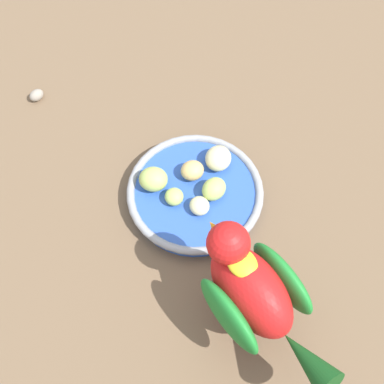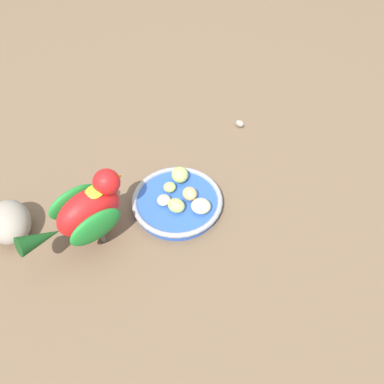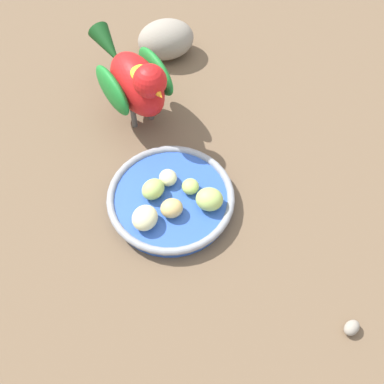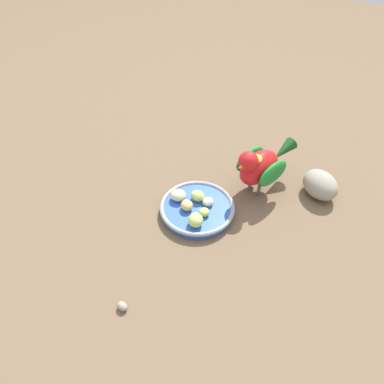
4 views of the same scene
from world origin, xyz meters
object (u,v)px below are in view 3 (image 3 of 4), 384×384
at_px(feeding_bowl, 171,199).
at_px(parrot, 136,80).
at_px(apple_piece_3, 142,216).
at_px(apple_piece_5, 209,199).
at_px(apple_piece_4, 190,186).
at_px(pebble_0, 352,328).
at_px(apple_piece_0, 168,178).
at_px(apple_piece_1, 153,189).
at_px(apple_piece_2, 171,209).
at_px(rock_large, 166,39).

xyz_separation_m(feeding_bowl, parrot, (-0.10, -0.15, 0.07)).
bearing_deg(feeding_bowl, parrot, -123.42).
distance_m(apple_piece_3, apple_piece_5, 0.10).
bearing_deg(apple_piece_4, feeding_bowl, -29.57).
height_order(feeding_bowl, pebble_0, feeding_bowl).
distance_m(feeding_bowl, apple_piece_0, 0.03).
xyz_separation_m(apple_piece_1, apple_piece_3, (0.04, 0.02, 0.00)).
bearing_deg(apple_piece_4, apple_piece_2, 3.83).
relative_size(apple_piece_2, apple_piece_4, 1.24).
xyz_separation_m(apple_piece_0, apple_piece_4, (-0.01, 0.04, 0.00)).
height_order(apple_piece_3, apple_piece_4, apple_piece_3).
bearing_deg(parrot, apple_piece_4, -4.08).
bearing_deg(apple_piece_1, apple_piece_2, 77.62).
bearing_deg(apple_piece_4, apple_piece_3, -13.54).
height_order(apple_piece_3, parrot, parrot).
height_order(feeding_bowl, apple_piece_2, apple_piece_2).
relative_size(apple_piece_0, rock_large, 0.28).
relative_size(apple_piece_0, apple_piece_4, 1.08).
bearing_deg(apple_piece_5, apple_piece_1, -64.36).
height_order(apple_piece_3, rock_large, rock_large).
height_order(apple_piece_2, parrot, parrot).
distance_m(apple_piece_1, pebble_0, 0.32).
relative_size(apple_piece_1, apple_piece_3, 0.90).
distance_m(apple_piece_4, apple_piece_5, 0.04).
bearing_deg(apple_piece_2, apple_piece_0, -135.60).
bearing_deg(pebble_0, apple_piece_0, -93.86).
relative_size(apple_piece_3, pebble_0, 1.71).
distance_m(apple_piece_3, rock_large, 0.37).
bearing_deg(pebble_0, apple_piece_2, -86.37).
distance_m(feeding_bowl, apple_piece_2, 0.03).
distance_m(apple_piece_1, apple_piece_2, 0.04).
height_order(apple_piece_1, apple_piece_2, apple_piece_1).
height_order(apple_piece_1, pebble_0, apple_piece_1).
xyz_separation_m(apple_piece_2, apple_piece_4, (-0.05, -0.00, -0.00)).
xyz_separation_m(apple_piece_3, parrot, (-0.15, -0.14, 0.05)).
height_order(apple_piece_4, apple_piece_5, apple_piece_5).
relative_size(apple_piece_1, apple_piece_5, 0.91).
relative_size(feeding_bowl, apple_piece_5, 4.78).
relative_size(apple_piece_0, apple_piece_3, 0.71).
relative_size(apple_piece_2, rock_large, 0.32).
relative_size(apple_piece_4, parrot, 0.12).
distance_m(apple_piece_3, parrot, 0.22).
distance_m(parrot, rock_large, 0.17).
relative_size(apple_piece_3, parrot, 0.19).
bearing_deg(feeding_bowl, apple_piece_4, 150.43).
xyz_separation_m(feeding_bowl, rock_large, (-0.24, -0.21, 0.02)).
bearing_deg(apple_piece_0, apple_piece_2, 44.40).
height_order(feeding_bowl, parrot, parrot).
xyz_separation_m(feeding_bowl, apple_piece_5, (-0.02, 0.05, 0.02)).
relative_size(apple_piece_2, apple_piece_3, 0.81).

